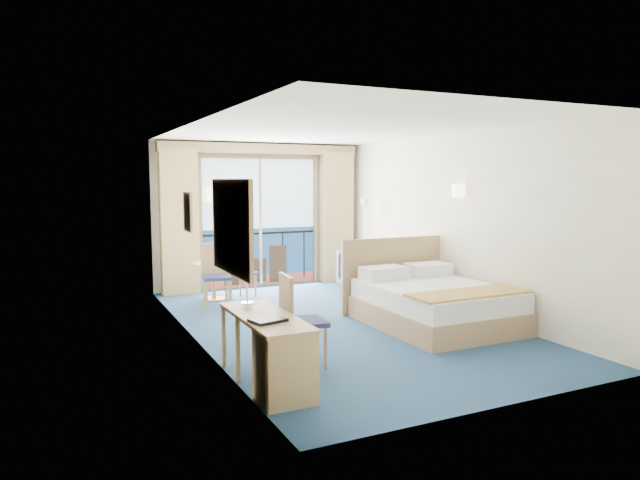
{
  "coord_description": "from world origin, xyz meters",
  "views": [
    {
      "loc": [
        -3.61,
        -6.97,
        2.02
      ],
      "look_at": [
        -0.19,
        0.2,
        1.17
      ],
      "focal_mm": 32.0,
      "sensor_mm": 36.0,
      "label": 1
    }
  ],
  "objects_px": {
    "bed": "(432,302)",
    "floor_lamp": "(365,221)",
    "armchair": "(366,269)",
    "table_chair_b": "(216,271)",
    "table_chair_a": "(241,270)",
    "nightstand": "(409,284)",
    "desk": "(280,357)",
    "desk_chair": "(297,315)",
    "round_table": "(214,272)"
  },
  "relations": [
    {
      "from": "bed",
      "to": "floor_lamp",
      "type": "xyz_separation_m",
      "value": [
        0.54,
        2.82,
        0.94
      ]
    },
    {
      "from": "armchair",
      "to": "table_chair_b",
      "type": "distance_m",
      "value": 2.91
    },
    {
      "from": "armchair",
      "to": "table_chair_a",
      "type": "distance_m",
      "value": 2.37
    },
    {
      "from": "nightstand",
      "to": "armchair",
      "type": "distance_m",
      "value": 1.24
    },
    {
      "from": "armchair",
      "to": "floor_lamp",
      "type": "xyz_separation_m",
      "value": [
        0.06,
        0.15,
        0.88
      ]
    },
    {
      "from": "armchair",
      "to": "desk",
      "type": "distance_m",
      "value": 5.43
    },
    {
      "from": "desk_chair",
      "to": "round_table",
      "type": "xyz_separation_m",
      "value": [
        0.11,
        3.79,
        -0.09
      ]
    },
    {
      "from": "table_chair_a",
      "to": "desk_chair",
      "type": "bearing_deg",
      "value": 130.46
    },
    {
      "from": "floor_lamp",
      "to": "desk",
      "type": "xyz_separation_m",
      "value": [
        -3.43,
        -4.41,
        -0.87
      ]
    },
    {
      "from": "nightstand",
      "to": "desk",
      "type": "distance_m",
      "value": 4.62
    },
    {
      "from": "floor_lamp",
      "to": "desk",
      "type": "bearing_deg",
      "value": -127.94
    },
    {
      "from": "nightstand",
      "to": "round_table",
      "type": "height_order",
      "value": "round_table"
    },
    {
      "from": "floor_lamp",
      "to": "round_table",
      "type": "height_order",
      "value": "floor_lamp"
    },
    {
      "from": "floor_lamp",
      "to": "desk",
      "type": "relative_size",
      "value": 1.12
    },
    {
      "from": "nightstand",
      "to": "round_table",
      "type": "distance_m",
      "value": 3.28
    },
    {
      "from": "desk",
      "to": "round_table",
      "type": "height_order",
      "value": "desk"
    },
    {
      "from": "armchair",
      "to": "table_chair_b",
      "type": "height_order",
      "value": "table_chair_b"
    },
    {
      "from": "bed",
      "to": "round_table",
      "type": "xyz_separation_m",
      "value": [
        -2.31,
        2.93,
        0.16
      ]
    },
    {
      "from": "desk_chair",
      "to": "desk",
      "type": "bearing_deg",
      "value": 152.92
    },
    {
      "from": "desk",
      "to": "table_chair_b",
      "type": "bearing_deg",
      "value": 83.15
    },
    {
      "from": "bed",
      "to": "table_chair_a",
      "type": "height_order",
      "value": "bed"
    },
    {
      "from": "nightstand",
      "to": "desk",
      "type": "height_order",
      "value": "desk"
    },
    {
      "from": "nightstand",
      "to": "armchair",
      "type": "bearing_deg",
      "value": 95.47
    },
    {
      "from": "floor_lamp",
      "to": "nightstand",
      "type": "bearing_deg",
      "value": -87.6
    },
    {
      "from": "nightstand",
      "to": "armchair",
      "type": "relative_size",
      "value": 0.72
    },
    {
      "from": "round_table",
      "to": "table_chair_b",
      "type": "relative_size",
      "value": 0.7
    },
    {
      "from": "armchair",
      "to": "desk",
      "type": "bearing_deg",
      "value": 40.35
    },
    {
      "from": "desk_chair",
      "to": "round_table",
      "type": "height_order",
      "value": "desk_chair"
    },
    {
      "from": "floor_lamp",
      "to": "table_chair_b",
      "type": "height_order",
      "value": "floor_lamp"
    },
    {
      "from": "bed",
      "to": "floor_lamp",
      "type": "relative_size",
      "value": 1.29
    },
    {
      "from": "floor_lamp",
      "to": "round_table",
      "type": "xyz_separation_m",
      "value": [
        -2.85,
        0.11,
        -0.77
      ]
    },
    {
      "from": "armchair",
      "to": "table_chair_a",
      "type": "bearing_deg",
      "value": -14.59
    },
    {
      "from": "desk",
      "to": "table_chair_a",
      "type": "distance_m",
      "value": 4.51
    },
    {
      "from": "bed",
      "to": "round_table",
      "type": "bearing_deg",
      "value": 128.26
    },
    {
      "from": "armchair",
      "to": "round_table",
      "type": "relative_size",
      "value": 1.16
    },
    {
      "from": "desk_chair",
      "to": "nightstand",
      "type": "bearing_deg",
      "value": -46.59
    },
    {
      "from": "armchair",
      "to": "bed",
      "type": "bearing_deg",
      "value": 68.54
    },
    {
      "from": "bed",
      "to": "desk",
      "type": "xyz_separation_m",
      "value": [
        -2.89,
        -1.58,
        0.07
      ]
    },
    {
      "from": "armchair",
      "to": "desk_chair",
      "type": "xyz_separation_m",
      "value": [
        -2.9,
        -3.53,
        0.2
      ]
    },
    {
      "from": "desk_chair",
      "to": "round_table",
      "type": "bearing_deg",
      "value": 4.56
    },
    {
      "from": "bed",
      "to": "desk",
      "type": "relative_size",
      "value": 1.45
    },
    {
      "from": "table_chair_a",
      "to": "bed",
      "type": "bearing_deg",
      "value": 172.59
    },
    {
      "from": "bed",
      "to": "desk_chair",
      "type": "height_order",
      "value": "bed"
    },
    {
      "from": "bed",
      "to": "desk",
      "type": "height_order",
      "value": "bed"
    },
    {
      "from": "desk",
      "to": "round_table",
      "type": "distance_m",
      "value": 4.55
    },
    {
      "from": "nightstand",
      "to": "floor_lamp",
      "type": "height_order",
      "value": "floor_lamp"
    },
    {
      "from": "armchair",
      "to": "table_chair_a",
      "type": "relative_size",
      "value": 0.93
    },
    {
      "from": "desk_chair",
      "to": "table_chair_a",
      "type": "height_order",
      "value": "desk_chair"
    },
    {
      "from": "nightstand",
      "to": "table_chair_a",
      "type": "height_order",
      "value": "table_chair_a"
    },
    {
      "from": "desk_chair",
      "to": "table_chair_b",
      "type": "xyz_separation_m",
      "value": [
        0.01,
        3.29,
        -0.01
      ]
    }
  ]
}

